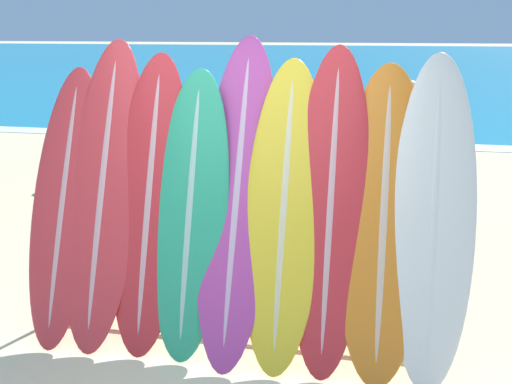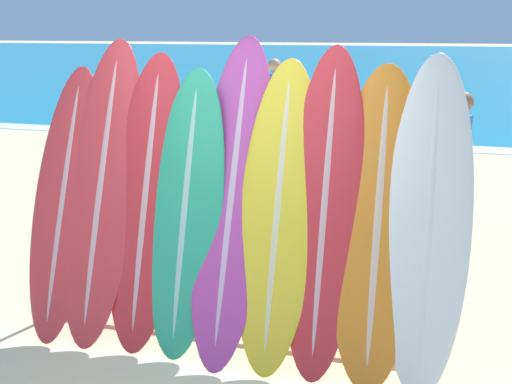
# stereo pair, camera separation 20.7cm
# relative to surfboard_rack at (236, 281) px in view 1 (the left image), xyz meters

# --- Properties ---
(ocean_water) EXTENTS (120.00, 60.00, 0.01)m
(ocean_water) POSITION_rel_surfboard_rack_xyz_m (-0.14, 36.31, -0.49)
(ocean_water) COLOR teal
(ocean_water) RESTS_ON ground_plane
(surfboard_rack) EXTENTS (3.01, 0.04, 0.90)m
(surfboard_rack) POSITION_rel_surfboard_rack_xyz_m (0.00, 0.00, 0.00)
(surfboard_rack) COLOR #47474C
(surfboard_rack) RESTS_ON ground_plane
(surfboard_slot_0) EXTENTS (0.52, 0.96, 1.99)m
(surfboard_slot_0) POSITION_rel_surfboard_rack_xyz_m (-1.32, 0.02, 0.51)
(surfboard_slot_0) COLOR red
(surfboard_slot_0) RESTS_ON ground_plane
(surfboard_slot_1) EXTENTS (0.58, 1.03, 2.20)m
(surfboard_slot_1) POSITION_rel_surfboard_rack_xyz_m (-1.02, 0.06, 0.61)
(surfboard_slot_1) COLOR red
(surfboard_slot_1) RESTS_ON ground_plane
(surfboard_slot_2) EXTENTS (0.57, 0.90, 2.10)m
(surfboard_slot_2) POSITION_rel_surfboard_rack_xyz_m (-0.65, 0.04, 0.56)
(surfboard_slot_2) COLOR red
(surfboard_slot_2) RESTS_ON ground_plane
(surfboard_slot_3) EXTENTS (0.55, 0.86, 2.00)m
(surfboard_slot_3) POSITION_rel_surfboard_rack_xyz_m (-0.33, 0.01, 0.51)
(surfboard_slot_3) COLOR #289E70
(surfboard_slot_3) RESTS_ON ground_plane
(surfboard_slot_4) EXTENTS (0.55, 1.13, 2.22)m
(surfboard_slot_4) POSITION_rel_surfboard_rack_xyz_m (-0.01, 0.08, 0.62)
(surfboard_slot_4) COLOR #B23D8E
(surfboard_slot_4) RESTS_ON ground_plane
(surfboard_slot_5) EXTENTS (0.55, 0.97, 2.07)m
(surfboard_slot_5) POSITION_rel_surfboard_rack_xyz_m (0.34, 0.03, 0.55)
(surfboard_slot_5) COLOR yellow
(surfboard_slot_5) RESTS_ON ground_plane
(surfboard_slot_6) EXTENTS (0.53, 0.95, 2.16)m
(surfboard_slot_6) POSITION_rel_surfboard_rack_xyz_m (0.66, 0.05, 0.59)
(surfboard_slot_6) COLOR red
(surfboard_slot_6) RESTS_ON ground_plane
(surfboard_slot_7) EXTENTS (0.60, 0.94, 2.04)m
(surfboard_slot_7) POSITION_rel_surfboard_rack_xyz_m (1.01, 0.04, 0.53)
(surfboard_slot_7) COLOR orange
(surfboard_slot_7) RESTS_ON ground_plane
(surfboard_slot_8) EXTENTS (0.54, 0.94, 2.12)m
(surfboard_slot_8) POSITION_rel_surfboard_rack_xyz_m (1.33, 0.04, 0.57)
(surfboard_slot_8) COLOR silver
(surfboard_slot_8) RESTS_ON ground_plane
(person_near_water) EXTENTS (0.26, 0.28, 1.63)m
(person_near_water) POSITION_rel_surfboard_rack_xyz_m (1.83, 2.44, 0.40)
(person_near_water) COLOR #846047
(person_near_water) RESTS_ON ground_plane
(person_mid_beach) EXTENTS (0.23, 0.29, 1.75)m
(person_mid_beach) POSITION_rel_surfboard_rack_xyz_m (-0.82, 5.60, 0.47)
(person_mid_beach) COLOR tan
(person_mid_beach) RESTS_ON ground_plane
(person_far_left) EXTENTS (0.27, 0.27, 1.62)m
(person_far_left) POSITION_rel_surfboard_rack_xyz_m (1.52, 3.58, 0.40)
(person_far_left) COLOR beige
(person_far_left) RESTS_ON ground_plane
(person_far_right) EXTENTS (0.27, 0.22, 1.62)m
(person_far_right) POSITION_rel_surfboard_rack_xyz_m (-2.94, 4.10, 0.40)
(person_far_right) COLOR #846047
(person_far_right) RESTS_ON ground_plane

